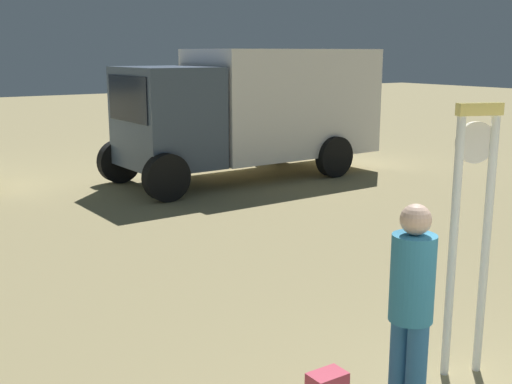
# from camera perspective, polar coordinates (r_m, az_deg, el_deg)

# --- Properties ---
(standing_clock) EXTENTS (0.39, 0.21, 2.32)m
(standing_clock) POSITION_cam_1_polar(r_m,az_deg,el_deg) (5.55, 18.66, -2.26)
(standing_clock) COLOR white
(standing_clock) RESTS_ON ground_plane
(person_near_clock) EXTENTS (0.32, 0.32, 1.68)m
(person_near_clock) POSITION_cam_1_polar(r_m,az_deg,el_deg) (4.81, 13.68, -9.67)
(person_near_clock) COLOR #2C669D
(person_near_clock) RESTS_ON ground_plane
(box_truck_near) EXTENTS (6.08, 2.55, 2.78)m
(box_truck_near) POSITION_cam_1_polar(r_m,az_deg,el_deg) (14.10, -0.03, 7.61)
(box_truck_near) COLOR white
(box_truck_near) RESTS_ON ground_plane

